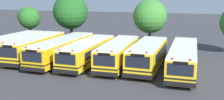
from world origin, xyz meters
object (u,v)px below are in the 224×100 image
(tree_2, at_px, (149,16))
(school_bus_5, at_px, (148,55))
(school_bus_1, at_px, (35,47))
(tree_1, at_px, (71,11))
(school_bus_0, at_px, (13,45))
(school_bus_4, at_px, (118,53))
(school_bus_6, at_px, (183,57))
(school_bus_2, at_px, (63,49))
(tree_0, at_px, (28,17))
(school_bus_3, at_px, (88,51))

(tree_2, bearing_deg, school_bus_5, -80.23)
(school_bus_1, height_order, tree_1, tree_1)
(school_bus_0, xyz_separation_m, school_bus_5, (16.00, -0.20, 0.01))
(school_bus_5, distance_m, tree_1, 15.68)
(school_bus_4, distance_m, tree_1, 13.30)
(school_bus_0, distance_m, school_bus_5, 16.00)
(school_bus_0, distance_m, tree_1, 9.79)
(school_bus_1, distance_m, school_bus_5, 12.76)
(school_bus_6, relative_size, tree_2, 1.73)
(school_bus_4, xyz_separation_m, school_bus_6, (6.43, 0.04, -0.03))
(tree_2, bearing_deg, school_bus_1, -141.29)
(school_bus_0, relative_size, school_bus_6, 0.87)
(tree_2, bearing_deg, school_bus_4, -99.74)
(tree_1, bearing_deg, school_bus_6, -28.17)
(school_bus_0, distance_m, school_bus_6, 19.37)
(school_bus_2, bearing_deg, school_bus_1, 6.62)
(school_bus_6, relative_size, tree_0, 2.14)
(school_bus_5, distance_m, tree_0, 21.80)
(school_bus_5, bearing_deg, tree_2, -79.48)
(school_bus_5, xyz_separation_m, school_bus_6, (3.38, 0.14, -0.06))
(school_bus_0, relative_size, tree_0, 1.85)
(tree_0, xyz_separation_m, tree_2, (18.21, 0.04, 0.62))
(school_bus_2, xyz_separation_m, school_bus_4, (6.43, -0.13, 0.01))
(school_bus_1, bearing_deg, school_bus_5, 179.18)
(school_bus_4, bearing_deg, school_bus_5, 176.34)
(school_bus_6, xyz_separation_m, tree_2, (-4.92, 8.80, 3.09))
(school_bus_5, height_order, school_bus_6, school_bus_5)
(school_bus_6, bearing_deg, school_bus_1, -0.01)
(school_bus_3, bearing_deg, school_bus_0, -0.84)
(school_bus_1, distance_m, school_bus_4, 9.70)
(school_bus_4, bearing_deg, tree_1, -43.66)
(tree_0, relative_size, tree_2, 0.81)
(school_bus_2, distance_m, school_bus_3, 3.18)
(school_bus_0, xyz_separation_m, school_bus_3, (9.68, -0.28, -0.06))
(tree_0, xyz_separation_m, tree_1, (7.16, -0.21, 1.05))
(school_bus_6, height_order, tree_1, tree_1)
(school_bus_1, relative_size, school_bus_2, 0.84)
(school_bus_3, height_order, tree_0, tree_0)
(school_bus_5, relative_size, tree_2, 1.39)
(school_bus_4, xyz_separation_m, school_bus_5, (3.06, -0.11, 0.04))
(tree_1, distance_m, tree_2, 11.06)
(school_bus_2, relative_size, tree_0, 2.13)
(school_bus_5, bearing_deg, school_bus_2, -0.71)
(school_bus_1, height_order, school_bus_3, school_bus_1)
(school_bus_2, bearing_deg, tree_2, -130.86)
(school_bus_0, bearing_deg, school_bus_3, 179.67)
(school_bus_3, distance_m, tree_0, 16.35)
(school_bus_3, xyz_separation_m, tree_0, (-13.43, 8.99, 2.48))
(school_bus_6, height_order, tree_2, tree_2)
(school_bus_4, distance_m, tree_2, 9.47)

